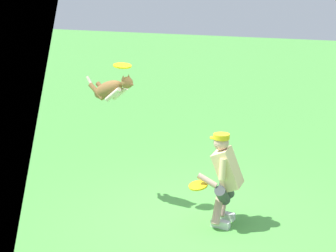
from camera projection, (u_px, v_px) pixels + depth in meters
ground_plane at (189, 222)px, 7.00m from camera, size 60.00×60.00×0.00m
person at (225, 176)px, 6.78m from camera, size 0.56×0.65×1.29m
dog at (111, 89)px, 7.30m from camera, size 0.99×0.36×0.49m
frisbee_flying at (122, 66)px, 7.02m from camera, size 0.29×0.30×0.08m
frisbee_held at (198, 185)px, 6.70m from camera, size 0.36×0.36×0.08m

